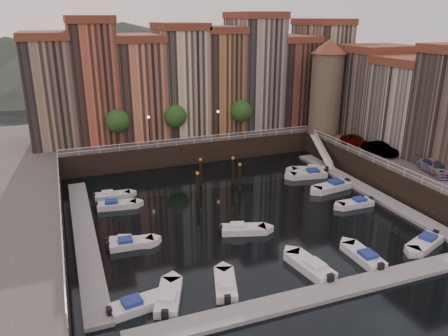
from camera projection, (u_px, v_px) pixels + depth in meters
name	position (u px, v px, depth m)	size (l,w,h in m)	color
ground	(238.00, 208.00, 47.93)	(200.00, 200.00, 0.00)	black
quay_far	(176.00, 136.00, 70.38)	(80.00, 20.00, 3.00)	black
dock_left	(85.00, 235.00, 41.58)	(2.00, 28.00, 0.35)	gray
dock_right	(365.00, 190.00, 52.41)	(2.00, 28.00, 0.35)	gray
dock_near	(324.00, 293.00, 32.87)	(30.00, 2.00, 0.35)	gray
mountains	(115.00, 54.00, 142.97)	(145.00, 100.00, 18.00)	#2D382D
far_terrace	(199.00, 78.00, 66.16)	(48.70, 10.30, 17.50)	#8C7059
right_terrace	(415.00, 100.00, 56.98)	(9.30, 24.30, 14.00)	#6C5D52
corner_tower	(326.00, 86.00, 64.05)	(5.20, 5.20, 13.80)	#6B5B4C
promenade_trees	(180.00, 116.00, 61.37)	(21.20, 3.20, 5.20)	black
street_lamps	(184.00, 122.00, 60.83)	(10.36, 0.36, 4.18)	black
railings	(222.00, 162.00, 50.99)	(36.08, 34.04, 0.52)	white
gangway	(322.00, 150.00, 61.84)	(2.78, 8.32, 3.73)	white
mooring_pilings	(218.00, 177.00, 52.30)	(6.12, 4.89, 3.78)	black
boat_left_0	(138.00, 305.00, 31.30)	(4.63, 2.32, 1.04)	silver
boat_left_1	(129.00, 242.00, 39.97)	(4.25, 2.68, 0.96)	silver
boat_left_2	(130.00, 243.00, 39.75)	(4.28, 1.69, 0.98)	silver
boat_left_3	(116.00, 205.00, 47.77)	(4.51, 2.18, 1.01)	silver
boat_left_4	(112.00, 196.00, 50.30)	(4.27, 1.81, 0.97)	silver
boat_right_0	(425.00, 243.00, 39.75)	(4.74, 3.18, 1.07)	silver
boat_right_1	(356.00, 203.00, 48.21)	(4.27, 1.57, 0.98)	silver
boat_right_2	(332.00, 187.00, 52.74)	(5.26, 2.61, 1.18)	silver
boat_right_3	(309.00, 174.00, 56.85)	(5.09, 2.48, 1.14)	silver
boat_right_4	(310.00, 170.00, 58.34)	(4.90, 3.24, 1.11)	silver
boat_near_0	(169.00, 298.00, 32.06)	(3.08, 4.68, 1.06)	silver
boat_near_1	(225.00, 285.00, 33.60)	(2.71, 4.49, 1.01)	silver
boat_near_2	(311.00, 266.00, 35.97)	(2.53, 5.14, 1.15)	silver
boat_near_3	(364.00, 256.00, 37.58)	(1.69, 4.63, 1.06)	silver
car_a	(355.00, 141.00, 59.63)	(1.76, 4.37, 1.49)	gray
car_b	(380.00, 149.00, 55.82)	(1.61, 4.63, 1.52)	gray
car_c	(436.00, 168.00, 49.13)	(2.11, 5.20, 1.51)	gray
boat_extra_344	(242.00, 229.00, 42.30)	(4.66, 2.83, 1.04)	silver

